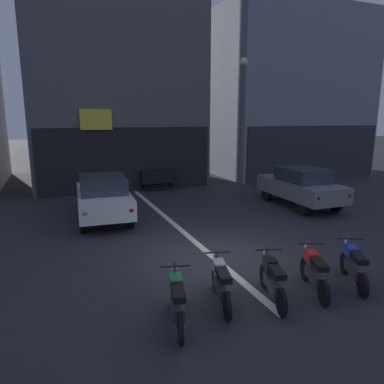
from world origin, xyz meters
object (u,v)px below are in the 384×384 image
at_px(motorcycle_red_row_right_mid, 314,271).
at_px(car_white_crossing_near, 103,196).
at_px(car_black_down_street, 149,169).
at_px(motorcycle_black_row_centre, 272,279).
at_px(motorcycle_green_row_leftmost, 177,300).
at_px(motorcycle_silver_row_left_mid, 221,282).
at_px(street_lamp, 242,114).
at_px(motorcycle_blue_row_rightmost, 354,265).
at_px(car_grey_parked_kerbside, 301,185).

bearing_deg(motorcycle_red_row_right_mid, car_white_crossing_near, 115.30).
distance_m(car_black_down_street, motorcycle_black_row_centre, 13.40).
height_order(motorcycle_green_row_leftmost, motorcycle_silver_row_left_mid, same).
relative_size(car_black_down_street, street_lamp, 0.66).
xyz_separation_m(car_white_crossing_near, street_lamp, (6.52, 1.59, 2.96)).
xyz_separation_m(car_white_crossing_near, motorcycle_green_row_leftmost, (0.28, -7.21, -0.43)).
distance_m(motorcycle_green_row_leftmost, motorcycle_black_row_centre, 2.07).
bearing_deg(motorcycle_silver_row_left_mid, car_white_crossing_near, 100.79).
relative_size(motorcycle_silver_row_left_mid, motorcycle_black_row_centre, 1.01).
bearing_deg(car_black_down_street, motorcycle_silver_row_left_mid, -98.84).
bearing_deg(street_lamp, motorcycle_green_row_leftmost, -125.33).
distance_m(street_lamp, motorcycle_red_row_right_mid, 9.89).
distance_m(street_lamp, motorcycle_blue_row_rightmost, 9.68).
height_order(street_lamp, motorcycle_red_row_right_mid, street_lamp).
bearing_deg(motorcycle_green_row_leftmost, car_black_down_street, 77.11).
bearing_deg(car_grey_parked_kerbside, motorcycle_silver_row_left_mid, -138.23).
height_order(motorcycle_green_row_leftmost, motorcycle_blue_row_rightmost, same).
bearing_deg(street_lamp, motorcycle_red_row_right_mid, -109.69).
relative_size(car_white_crossing_near, motorcycle_silver_row_left_mid, 2.57).
height_order(car_grey_parked_kerbside, street_lamp, street_lamp).
distance_m(motorcycle_red_row_right_mid, motorcycle_blue_row_rightmost, 1.04).
bearing_deg(motorcycle_green_row_leftmost, motorcycle_blue_row_rightmost, -0.22).
xyz_separation_m(car_black_down_street, motorcycle_green_row_leftmost, (-3.07, -13.42, -0.43)).
distance_m(car_white_crossing_near, motorcycle_black_row_centre, 7.53).
distance_m(car_white_crossing_near, street_lamp, 7.33).
bearing_deg(motorcycle_silver_row_left_mid, car_black_down_street, 81.16).
bearing_deg(car_black_down_street, motorcycle_green_row_leftmost, -102.89).
bearing_deg(car_grey_parked_kerbside, motorcycle_green_row_leftmost, -140.81).
distance_m(motorcycle_green_row_leftmost, motorcycle_silver_row_left_mid, 1.09).
bearing_deg(motorcycle_green_row_leftmost, motorcycle_black_row_centre, 1.94).
distance_m(motorcycle_green_row_leftmost, motorcycle_blue_row_rightmost, 4.14).
height_order(street_lamp, motorcycle_black_row_centre, street_lamp).
distance_m(motorcycle_silver_row_left_mid, motorcycle_blue_row_rightmost, 3.13).
bearing_deg(motorcycle_silver_row_left_mid, motorcycle_blue_row_rightmost, -6.29).
height_order(car_black_down_street, motorcycle_green_row_leftmost, car_black_down_street).
height_order(street_lamp, motorcycle_silver_row_left_mid, street_lamp).
xyz_separation_m(car_grey_parked_kerbside, motorcycle_silver_row_left_mid, (-6.65, -5.94, -0.43)).
bearing_deg(motorcycle_black_row_centre, car_black_down_street, 85.71).
bearing_deg(car_black_down_street, motorcycle_black_row_centre, -94.29).
relative_size(motorcycle_green_row_leftmost, motorcycle_black_row_centre, 1.01).
relative_size(car_grey_parked_kerbside, motorcycle_silver_row_left_mid, 2.55).
bearing_deg(motorcycle_black_row_centre, motorcycle_blue_row_rightmost, -2.37).
distance_m(street_lamp, motorcycle_silver_row_left_mid, 10.51).
xyz_separation_m(car_white_crossing_near, motorcycle_red_row_right_mid, (3.38, -7.16, -0.43)).
distance_m(car_white_crossing_near, car_black_down_street, 7.06).
relative_size(car_white_crossing_near, motorcycle_green_row_leftmost, 2.57).
relative_size(motorcycle_black_row_centre, motorcycle_blue_row_rightmost, 1.07).
distance_m(car_grey_parked_kerbside, motorcycle_green_row_leftmost, 9.92).
height_order(car_white_crossing_near, car_black_down_street, same).
height_order(car_white_crossing_near, motorcycle_black_row_centre, car_white_crossing_near).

